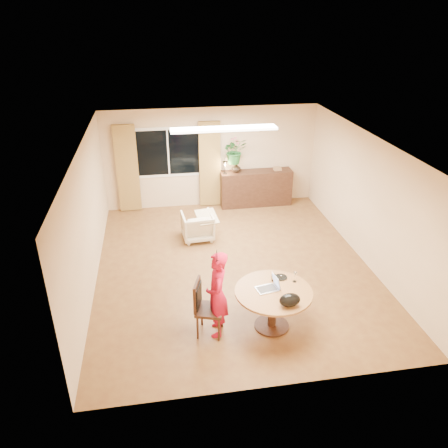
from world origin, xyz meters
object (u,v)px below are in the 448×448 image
dining_chair (210,308)px  armchair (197,226)px  child (217,295)px  dining_table (273,299)px  sideboard (256,188)px

dining_chair → armchair: (0.15, 3.29, -0.17)m
child → armchair: 3.31m
child → armchair: size_ratio=2.11×
armchair → dining_chair: bearing=82.9°
dining_table → dining_chair: bearing=179.4°
dining_table → dining_chair: (-1.04, 0.01, -0.08)m
dining_table → dining_chair: dining_chair is taller
dining_chair → child: 0.28m
child → sideboard: size_ratio=0.78×
dining_chair → armchair: 3.30m
dining_chair → dining_table: bearing=17.4°
armchair → sideboard: bearing=-140.5°
armchair → dining_table: bearing=100.6°
dining_table → child: (-0.92, 0.01, 0.18)m
dining_table → sideboard: bearing=80.1°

